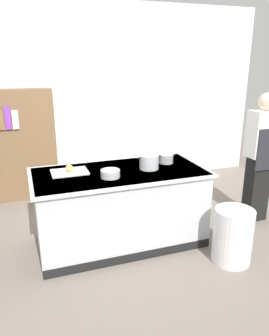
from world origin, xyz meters
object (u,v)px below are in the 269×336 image
Objects in this scene: sauce_pan at (166,159)px; person_chef at (261,155)px; stock_pot at (149,162)px; bookshelf at (19,146)px; trash_bin at (233,236)px; onion at (69,168)px; mixing_bowl at (110,174)px.

sauce_pan is 1.30m from person_chef.
bookshelf is (-1.42, 1.82, -0.13)m from stock_pot.
trash_bin is (0.67, -0.76, -0.68)m from stock_pot.
stock_pot is (0.90, -0.13, 0.02)m from onion.
trash_bin is (1.17, -0.63, -0.64)m from mixing_bowl.
sauce_pan is at bearing 0.82° from onion.
person_chef is at bearing 40.11° from trash_bin.
stock_pot is 1.57m from person_chef.
onion is 0.14× the size of trash_bin.
sauce_pan reaches higher than mixing_bowl.
onion is at bearing 90.64° from person_chef.
person_chef reaches higher than bookshelf.
sauce_pan is 2.39m from bookshelf.
sauce_pan is 1.18m from trash_bin.
mixing_bowl is 0.12× the size of bookshelf.
person_chef is at bearing -6.62° from sauce_pan.
onion is 0.05× the size of person_chef.
sauce_pan reaches higher than trash_bin.
stock_pot is 2.31m from bookshelf.
person_chef is 3.50m from bookshelf.
person_chef reaches higher than trash_bin.
bookshelf is (-1.70, 1.68, -0.10)m from sauce_pan.
mixing_bowl is at bearing 97.26° from person_chef.
mixing_bowl is (-0.50, -0.13, -0.04)m from stock_pot.
person_chef is (2.47, -0.13, -0.05)m from onion.
bookshelf is (-2.99, 1.83, -0.06)m from person_chef.
person_chef reaches higher than mixing_bowl.
stock_pot is 1.19× the size of sauce_pan.
stock_pot is at bearing 15.00° from mixing_bowl.
sauce_pan is at bearing 19.61° from mixing_bowl.
sauce_pan is at bearing 113.52° from trash_bin.
bookshelf is at bearing 128.98° from trash_bin.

